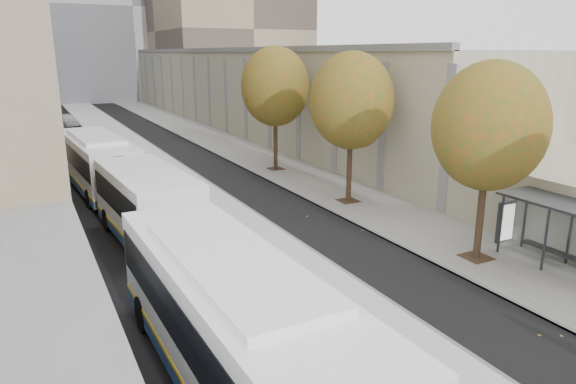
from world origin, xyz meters
TOP-DOWN VIEW (x-y plane):
  - bus_platform at (-3.88, 35.00)m, footprint 4.25×150.00m
  - sidewalk at (4.12, 35.00)m, footprint 4.75×150.00m
  - building_tan at (15.50, 64.00)m, footprint 18.00×92.00m
  - building_far_block at (6.00, 96.00)m, footprint 30.00×18.00m
  - bus_shelter at (5.69, 10.96)m, footprint 1.90×4.40m
  - tree_c at (3.60, 13.00)m, footprint 4.20×4.20m
  - tree_d at (3.60, 22.00)m, footprint 4.40×4.40m
  - tree_e at (3.60, 31.00)m, footprint 4.60×4.60m
  - bus_far at (-7.75, 26.70)m, footprint 3.96×18.84m
  - distant_car at (-7.26, 61.57)m, footprint 2.55×4.22m

SIDE VIEW (x-z plane):
  - sidewalk at x=4.12m, z-range 0.00..0.08m
  - bus_platform at x=-3.88m, z-range 0.00..0.15m
  - distant_car at x=-7.26m, z-range 0.00..1.35m
  - bus_far at x=-7.75m, z-range 0.14..3.26m
  - bus_shelter at x=5.69m, z-range 0.92..3.45m
  - building_tan at x=15.50m, z-range 0.00..8.00m
  - tree_c at x=3.60m, z-range 1.61..8.89m
  - tree_d at x=3.60m, z-range 1.67..9.27m
  - tree_e at x=3.60m, z-range 1.73..9.64m
  - building_far_block at x=6.00m, z-range 0.00..30.00m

